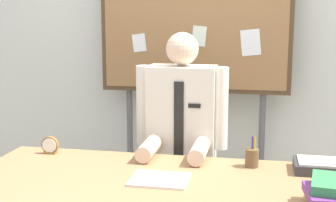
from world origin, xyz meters
TOP-DOWN VIEW (x-y plane):
  - back_wall at (0.00, 1.31)m, footprint 6.40×0.08m
  - desk at (0.00, 0.00)m, footprint 1.89×0.82m
  - person at (0.00, 0.60)m, footprint 0.55×0.56m
  - bulletin_board at (-0.00, 1.11)m, footprint 1.31×0.09m
  - book_stack at (0.76, -0.22)m, footprint 0.22×0.29m
  - open_notebook at (0.00, -0.02)m, footprint 0.27×0.22m
  - desk_clock at (-0.71, 0.30)m, footprint 0.10×0.04m
  - pen_holder at (0.42, 0.28)m, footprint 0.07×0.07m
  - paper_tray at (0.77, 0.27)m, footprint 0.26×0.20m

SIDE VIEW (x-z plane):
  - desk at x=0.00m, z-range 0.29..1.02m
  - person at x=0.00m, z-range -0.05..1.37m
  - open_notebook at x=0.00m, z-range 0.74..0.75m
  - paper_tray at x=0.77m, z-range 0.73..0.79m
  - desk_clock at x=-0.71m, z-range 0.73..0.83m
  - pen_holder at x=0.42m, z-range 0.70..0.86m
  - book_stack at x=0.76m, z-range 0.73..0.86m
  - back_wall at x=0.00m, z-range 0.00..2.70m
  - bulletin_board at x=0.00m, z-range 0.46..2.66m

